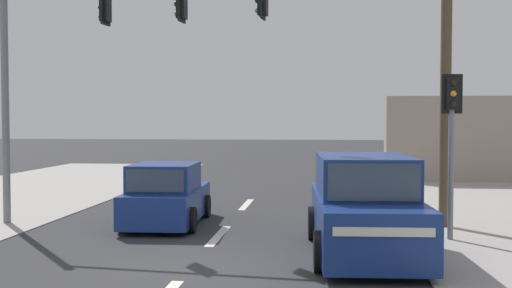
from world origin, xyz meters
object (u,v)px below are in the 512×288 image
utility_pole_midground_right (446,34)px  traffic_signal_mast (93,46)px  pedestal_signal_right_kerb (452,128)px  hatchback_receding_far (167,196)px  suv_oncoming_near (364,208)px

utility_pole_midground_right → traffic_signal_mast: bearing=-173.7°
pedestal_signal_right_kerb → hatchback_receding_far: size_ratio=0.96×
hatchback_receding_far → suv_oncoming_near: bearing=-30.6°
suv_oncoming_near → hatchback_receding_far: bearing=149.4°
traffic_signal_mast → hatchback_receding_far: 4.04m
pedestal_signal_right_kerb → utility_pole_midground_right: bearing=83.2°
traffic_signal_mast → pedestal_signal_right_kerb: traffic_signal_mast is taller
utility_pole_midground_right → pedestal_signal_right_kerb: size_ratio=2.47×
utility_pole_midground_right → suv_oncoming_near: 5.32m
traffic_signal_mast → hatchback_receding_far: traffic_signal_mast is taller
pedestal_signal_right_kerb → hatchback_receding_far: 6.87m
utility_pole_midground_right → hatchback_receding_far: utility_pole_midground_right is taller
traffic_signal_mast → suv_oncoming_near: 7.49m
utility_pole_midground_right → hatchback_receding_far: bearing=-176.6°
traffic_signal_mast → pedestal_signal_right_kerb: (8.19, -0.70, -1.94)m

